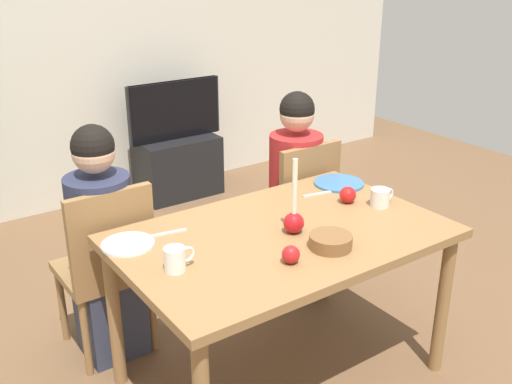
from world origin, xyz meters
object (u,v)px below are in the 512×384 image
Objects in this scene: person_right_child at (295,195)px; bowl_walnuts at (331,241)px; tv at (175,110)px; person_left_child at (104,248)px; chair_right at (298,206)px; dining_table at (282,249)px; mug_right at (381,197)px; apple_near_candle at (291,255)px; apple_by_left_plate at (348,195)px; plate_right at (339,183)px; candle_centerpiece at (294,218)px; chair_left at (107,262)px; tv_stand at (178,166)px; mug_left at (176,259)px; plate_left at (128,244)px.

bowl_walnuts is at bearing -120.44° from person_right_child.
person_left_child is at bearing -127.16° from tv.
dining_table is at bearing -133.68° from chair_right.
mug_right is 0.72m from apple_near_candle.
apple_near_candle is (0.43, -0.87, 0.22)m from person_left_child.
mug_right is 1.65× the size of apple_by_left_plate.
apple_by_left_plate is at bearing -122.64° from plate_right.
chair_right is at bearing 58.59° from bowl_walnuts.
person_left_child is 3.52× the size of candle_centerpiece.
apple_near_candle is (-0.83, -2.53, 0.08)m from tv.
bowl_walnuts is (-0.51, -0.51, 0.02)m from plate_right.
chair_right is at bearing 0.00° from chair_left.
mug_right is at bearing -29.90° from chair_left.
dining_table is 10.56× the size of mug_right.
tv_stand is at bearing -90.00° from tv.
tv is 2.37× the size of candle_centerpiece.
person_left_child and person_right_child have the same top height.
person_right_child is 1.32m from mug_left.
dining_table is 7.94× the size of bowl_walnuts.
plate_left is at bearing 102.75° from mug_left.
plate_left is 1.18m from plate_right.
tv_stand is 2.69m from mug_left.
bowl_walnuts is (0.04, -0.20, -0.04)m from candle_centerpiece.
person_right_child is 1.02m from bowl_walnuts.
bowl_walnuts is at bearing 2.15° from apple_near_candle.
apple_by_left_plate is (0.38, 0.31, 0.01)m from bowl_walnuts.
chair_left is 1.00× the size of chair_right.
person_left_child is at bearing 132.24° from candle_centerpiece.
plate_right is 0.72m from bowl_walnuts.
chair_left reaches higher than plate_left.
dining_table is 2.40m from tv.
candle_centerpiece reaches higher than mug_left.
mug_left is at bearing 162.00° from bowl_walnuts.
person_right_child is 1.70m from tv_stand.
tv_stand is 8.93× the size of apple_near_candle.
apple_by_left_plate is at bearing 27.96° from apple_near_candle.
person_left_child reaches higher than bowl_walnuts.
chair_left is at bearing 127.63° from bowl_walnuts.
dining_table is 1.77× the size of tv.
mug_right is at bearing -92.47° from person_right_child.
chair_left is 2.13m from tv_stand.
apple_by_left_plate is (1.02, -0.56, 0.22)m from person_left_child.
dining_table is at bearing 59.14° from apple_near_candle.
person_left_child is at bearing 86.07° from plate_left.
tv reaches higher than mug_left.
apple_by_left_plate is (1.05, -0.18, 0.03)m from plate_left.
mug_right is at bearing -31.13° from person_left_child.
candle_centerpiece is at bearing -105.64° from tv.
chair_right is (1.15, 0.00, 0.00)m from chair_left.
chair_left is 1.15m from chair_right.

